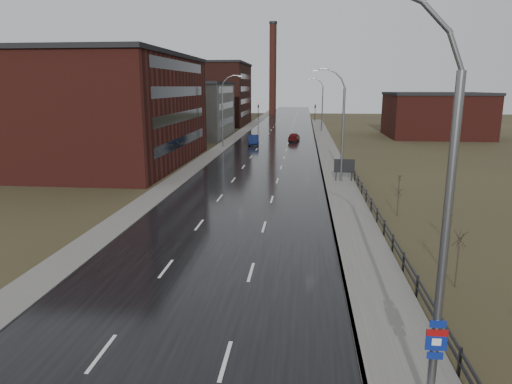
% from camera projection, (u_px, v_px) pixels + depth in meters
% --- Properties ---
extents(road, '(14.00, 300.00, 0.06)m').
position_uv_depth(road, '(271.00, 150.00, 70.77)').
color(road, black).
rests_on(road, ground).
extents(sidewalk_right, '(3.20, 180.00, 0.18)m').
position_uv_depth(sidewalk_right, '(339.00, 184.00, 45.66)').
color(sidewalk_right, '#595651').
rests_on(sidewalk_right, ground).
extents(curb_right, '(0.16, 180.00, 0.18)m').
position_uv_depth(curb_right, '(324.00, 183.00, 45.82)').
color(curb_right, slate).
rests_on(curb_right, ground).
extents(sidewalk_left, '(2.40, 260.00, 0.12)m').
position_uv_depth(sidewalk_left, '(219.00, 149.00, 71.58)').
color(sidewalk_left, '#595651').
rests_on(sidewalk_left, ground).
extents(warehouse_near, '(22.44, 28.56, 13.50)m').
position_uv_depth(warehouse_near, '(96.00, 110.00, 56.82)').
color(warehouse_near, '#471914').
rests_on(warehouse_near, ground).
extents(warehouse_mid, '(16.32, 20.40, 10.50)m').
position_uv_depth(warehouse_mid, '(186.00, 109.00, 88.83)').
color(warehouse_mid, slate).
rests_on(warehouse_mid, ground).
extents(warehouse_far, '(26.52, 24.48, 15.50)m').
position_uv_depth(warehouse_far, '(196.00, 94.00, 117.84)').
color(warehouse_far, '#331611').
rests_on(warehouse_far, ground).
extents(building_right, '(18.36, 16.32, 8.50)m').
position_uv_depth(building_right, '(436.00, 115.00, 88.08)').
color(building_right, '#471914').
rests_on(building_right, ground).
extents(smokestack, '(2.70, 2.70, 30.70)m').
position_uv_depth(smokestack, '(273.00, 69.00, 155.08)').
color(smokestack, '#331611').
rests_on(smokestack, ground).
extents(streetlight_main, '(3.91, 0.29, 12.11)m').
position_uv_depth(streetlight_main, '(434.00, 221.00, 12.35)').
color(streetlight_main, slate).
rests_on(streetlight_main, ground).
extents(streetlight_right_mid, '(3.36, 0.28, 11.35)m').
position_uv_depth(streetlight_right_mid, '(340.00, 125.00, 45.34)').
color(streetlight_right_mid, slate).
rests_on(streetlight_right_mid, ground).
extents(streetlight_left, '(3.36, 0.28, 11.35)m').
position_uv_depth(streetlight_left, '(224.00, 111.00, 72.16)').
color(streetlight_left, slate).
rests_on(streetlight_left, ground).
extents(streetlight_right_far, '(3.36, 0.28, 11.35)m').
position_uv_depth(streetlight_right_far, '(321.00, 104.00, 97.67)').
color(streetlight_right_far, slate).
rests_on(streetlight_right_far, ground).
extents(guardrail, '(0.10, 53.05, 1.10)m').
position_uv_depth(guardrail, '(386.00, 229.00, 29.18)').
color(guardrail, black).
rests_on(guardrail, ground).
extents(shrub_c, '(0.68, 0.72, 2.90)m').
position_uv_depth(shrub_c, '(458.00, 257.00, 22.04)').
color(shrub_c, '#382D23').
rests_on(shrub_c, ground).
extents(shrub_d, '(0.44, 0.46, 1.81)m').
position_uv_depth(shrub_d, '(448.00, 227.00, 28.79)').
color(shrub_d, '#382D23').
rests_on(shrub_d, ground).
extents(shrub_e, '(0.51, 0.54, 2.16)m').
position_uv_depth(shrub_e, '(398.00, 201.00, 34.39)').
color(shrub_e, '#382D23').
rests_on(shrub_e, ground).
extents(shrub_f, '(0.42, 0.44, 1.72)m').
position_uv_depth(shrub_f, '(399.00, 184.00, 41.77)').
color(shrub_f, '#382D23').
rests_on(shrub_f, ground).
extents(billboard, '(2.07, 0.17, 2.43)m').
position_uv_depth(billboard, '(344.00, 167.00, 46.32)').
color(billboard, black).
rests_on(billboard, ground).
extents(traffic_light_left, '(0.58, 2.73, 5.30)m').
position_uv_depth(traffic_light_left, '(258.00, 105.00, 128.67)').
color(traffic_light_left, black).
rests_on(traffic_light_left, ground).
extents(traffic_light_right, '(0.58, 2.73, 5.30)m').
position_uv_depth(traffic_light_right, '(315.00, 105.00, 127.06)').
color(traffic_light_right, black).
rests_on(traffic_light_right, ground).
extents(car_near, '(2.29, 5.19, 1.66)m').
position_uv_depth(car_near, '(253.00, 140.00, 76.17)').
color(car_near, '#0B153A').
rests_on(car_near, ground).
extents(car_far, '(2.18, 4.59, 1.52)m').
position_uv_depth(car_far, '(294.00, 137.00, 81.66)').
color(car_far, '#4E0D0D').
rests_on(car_far, ground).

